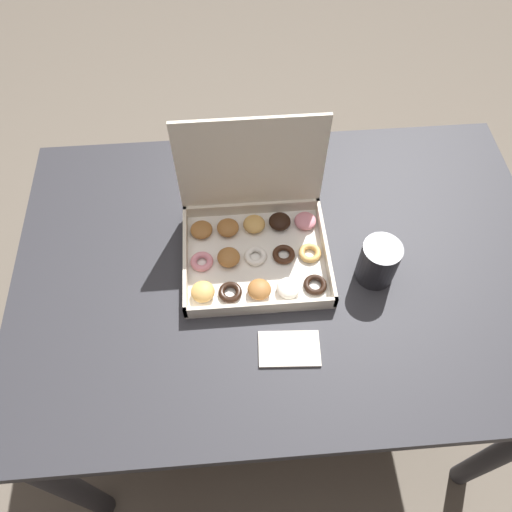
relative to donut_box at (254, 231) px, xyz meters
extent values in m
plane|color=#6B6054|center=(0.06, -0.05, -0.82)|extent=(8.00, 8.00, 0.00)
cube|color=#2D2D33|center=(0.06, -0.05, -0.07)|extent=(1.21, 0.82, 0.03)
cylinder|color=#2D2D33|center=(-0.49, -0.42, -0.45)|extent=(0.06, 0.06, 0.74)
cylinder|color=#2D2D33|center=(0.62, -0.42, -0.45)|extent=(0.06, 0.06, 0.74)
cylinder|color=#2D2D33|center=(-0.49, 0.31, -0.45)|extent=(0.06, 0.06, 0.74)
cylinder|color=#2D2D33|center=(0.62, 0.31, -0.45)|extent=(0.06, 0.06, 0.74)
cube|color=silver|center=(0.00, -0.04, -0.05)|extent=(0.32, 0.27, 0.01)
cube|color=beige|center=(0.00, -0.17, -0.03)|extent=(0.32, 0.01, 0.03)
cube|color=beige|center=(0.00, 0.09, -0.03)|extent=(0.32, 0.01, 0.03)
cube|color=beige|center=(-0.15, -0.04, -0.03)|extent=(0.01, 0.27, 0.03)
cube|color=beige|center=(0.16, -0.04, -0.03)|extent=(0.01, 0.27, 0.03)
cube|color=beige|center=(0.00, 0.10, 0.11)|extent=(0.32, 0.01, 0.25)
ellipsoid|color=tan|center=(-0.12, -0.12, -0.03)|extent=(0.05, 0.05, 0.03)
torus|color=black|center=(-0.06, -0.13, -0.04)|extent=(0.05, 0.05, 0.01)
ellipsoid|color=#9E6633|center=(0.00, -0.13, -0.04)|extent=(0.05, 0.05, 0.03)
ellipsoid|color=white|center=(0.06, -0.13, -0.04)|extent=(0.05, 0.05, 0.03)
torus|color=black|center=(0.12, -0.12, -0.04)|extent=(0.05, 0.05, 0.01)
torus|color=pink|center=(-0.12, -0.04, -0.04)|extent=(0.05, 0.05, 0.01)
ellipsoid|color=#9E6633|center=(-0.06, -0.04, -0.04)|extent=(0.05, 0.05, 0.03)
torus|color=white|center=(0.00, -0.04, -0.04)|extent=(0.05, 0.05, 0.01)
torus|color=#381E11|center=(0.07, -0.04, -0.04)|extent=(0.05, 0.05, 0.01)
torus|color=tan|center=(0.12, -0.04, -0.04)|extent=(0.05, 0.05, 0.01)
ellipsoid|color=#9E6633|center=(-0.12, 0.04, -0.04)|extent=(0.05, 0.05, 0.02)
ellipsoid|color=#9E6633|center=(-0.06, 0.04, -0.04)|extent=(0.05, 0.05, 0.03)
ellipsoid|color=tan|center=(0.00, 0.05, -0.04)|extent=(0.05, 0.05, 0.03)
ellipsoid|color=black|center=(0.07, 0.05, -0.04)|extent=(0.05, 0.05, 0.03)
ellipsoid|color=pink|center=(0.12, 0.05, -0.04)|extent=(0.05, 0.05, 0.02)
cylinder|color=#232328|center=(0.26, -0.10, 0.00)|extent=(0.08, 0.08, 0.10)
cylinder|color=black|center=(0.26, -0.10, 0.04)|extent=(0.07, 0.07, 0.01)
cube|color=silver|center=(0.05, -0.26, -0.05)|extent=(0.13, 0.08, 0.01)
camera|label=1|loc=(-0.05, -0.64, 0.89)|focal=35.00mm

